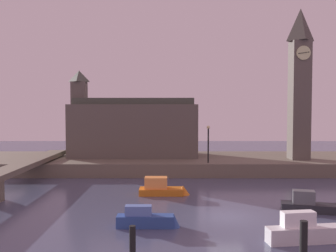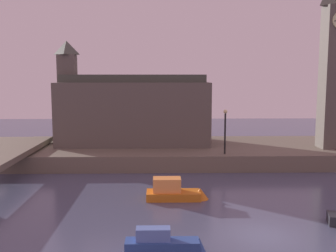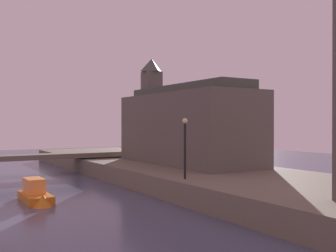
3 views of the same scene
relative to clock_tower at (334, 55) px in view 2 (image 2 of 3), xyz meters
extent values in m
plane|color=#474C66|center=(-11.35, -18.14, -10.58)|extent=(120.00, 120.00, 0.00)
cube|color=#6B6051|center=(-11.35, 1.86, -9.83)|extent=(70.00, 12.00, 1.50)
cube|color=#5B544C|center=(0.00, 0.00, -2.19)|extent=(2.11, 2.11, 13.77)
cube|color=#5B544C|center=(-19.62, 3.07, -5.85)|extent=(15.56, 6.35, 6.45)
cube|color=#5B544C|center=(-26.52, 3.07, -4.43)|extent=(1.75, 1.75, 9.29)
pyramid|color=#474C42|center=(-26.52, 3.07, 0.93)|extent=(1.93, 1.93, 1.43)
cube|color=#42473D|center=(-19.62, 3.07, -2.23)|extent=(14.78, 3.81, 0.80)
cylinder|color=black|center=(-10.97, -2.99, -7.22)|extent=(0.16, 0.16, 3.72)
sphere|color=#F2E099|center=(-10.97, -2.99, -5.18)|extent=(0.36, 0.36, 0.36)
cube|color=orange|center=(-15.97, -11.60, -10.30)|extent=(3.76, 1.59, 0.55)
cube|color=#FF9947|center=(-16.42, -11.60, -9.54)|extent=(1.93, 1.11, 0.97)
cone|color=orange|center=(-14.09, -11.60, -10.27)|extent=(1.43, 1.43, 0.94)
cube|color=#2D4C93|center=(-16.80, -20.31, -10.20)|extent=(3.56, 0.94, 0.75)
cube|color=#5B7AC1|center=(-17.23, -20.31, -9.52)|extent=(1.64, 0.65, 0.62)
cone|color=#2D4C93|center=(-15.02, -20.31, -10.17)|extent=(0.83, 0.83, 0.89)
camera|label=1|loc=(-15.38, -42.82, -3.23)|focal=39.08mm
camera|label=2|loc=(-16.89, -38.34, -2.06)|focal=42.09mm
camera|label=3|loc=(11.35, -17.90, -5.34)|focal=42.82mm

